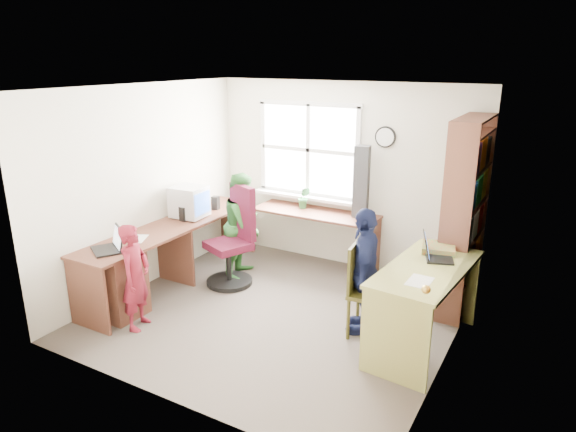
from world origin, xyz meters
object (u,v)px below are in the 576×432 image
object	(u,v)px
right_desk	(425,289)
laptop_left	(111,245)
bookshelf	(464,220)
crt_monitor	(189,202)
laptop_right	(434,252)
person_red	(136,277)
cd_tower	(361,182)
potted_plant	(304,198)
person_green	(244,225)
wooden_chair	(364,286)
swivel_chair	(234,242)
l_desk	(165,261)
person_navy	(364,271)

from	to	relation	value
right_desk	laptop_left	xyz separation A→B (m)	(-3.04, -1.00, 0.21)
bookshelf	crt_monitor	distance (m)	3.26
laptop_left	laptop_right	bearing A→B (deg)	52.93
bookshelf	person_red	size ratio (longest dim) A/B	1.89
cd_tower	potted_plant	size ratio (longest dim) A/B	3.05
right_desk	person_green	xyz separation A→B (m)	(-2.46, 0.60, 0.06)
wooden_chair	swivel_chair	bearing A→B (deg)	162.16
wooden_chair	laptop_left	world-z (taller)	laptop_left
cd_tower	person_red	bearing A→B (deg)	-129.79
right_desk	bookshelf	xyz separation A→B (m)	(0.10, 1.05, 0.40)
swivel_chair	cd_tower	xyz separation A→B (m)	(1.20, 1.06, 0.68)
l_desk	person_navy	distance (m)	2.28
bookshelf	person_green	bearing A→B (deg)	-170.04
l_desk	laptop_left	xyz separation A→B (m)	(-0.19, -0.58, 0.35)
potted_plant	person_green	xyz separation A→B (m)	(-0.46, -0.75, -0.24)
laptop_right	potted_plant	world-z (taller)	laptop_right
wooden_chair	person_navy	size ratio (longest dim) A/B	0.73
swivel_chair	person_navy	xyz separation A→B (m)	(1.80, -0.31, 0.13)
swivel_chair	cd_tower	bearing A→B (deg)	63.94
right_desk	person_green	bearing A→B (deg)	171.63
bookshelf	person_red	world-z (taller)	bookshelf
potted_plant	person_green	bearing A→B (deg)	-121.51
person_red	person_navy	size ratio (longest dim) A/B	0.86
crt_monitor	laptop_right	distance (m)	3.06
crt_monitor	cd_tower	bearing A→B (deg)	26.64
wooden_chair	person_navy	bearing A→B (deg)	112.52
cd_tower	potted_plant	world-z (taller)	cd_tower
swivel_chair	person_green	bearing A→B (deg)	122.07
swivel_chair	laptop_right	world-z (taller)	swivel_chair
crt_monitor	person_navy	world-z (taller)	person_navy
potted_plant	person_navy	size ratio (longest dim) A/B	0.23
right_desk	bookshelf	size ratio (longest dim) A/B	0.71
swivel_chair	potted_plant	xyz separation A→B (m)	(0.41, 1.03, 0.38)
person_navy	wooden_chair	bearing A→B (deg)	11.42
l_desk	potted_plant	bearing A→B (deg)	64.34
right_desk	person_navy	size ratio (longest dim) A/B	1.14
laptop_right	potted_plant	bearing A→B (deg)	42.21
swivel_chair	laptop_right	xyz separation A→B (m)	(2.41, -0.07, 0.36)
crt_monitor	potted_plant	distance (m)	1.50
bookshelf	person_navy	bearing A→B (deg)	-124.75
l_desk	person_red	world-z (taller)	person_red
right_desk	crt_monitor	bearing A→B (deg)	179.67
laptop_right	person_red	bearing A→B (deg)	97.64
right_desk	laptop_left	bearing A→B (deg)	-156.51
bookshelf	person_red	xyz separation A→B (m)	(-2.75, -2.12, -0.45)
right_desk	swivel_chair	size ratio (longest dim) A/B	1.22
person_navy	right_desk	bearing A→B (deg)	71.90
crt_monitor	person_red	distance (m)	1.49
right_desk	swivel_chair	bearing A→B (deg)	177.68
person_green	laptop_right	bearing A→B (deg)	-107.37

